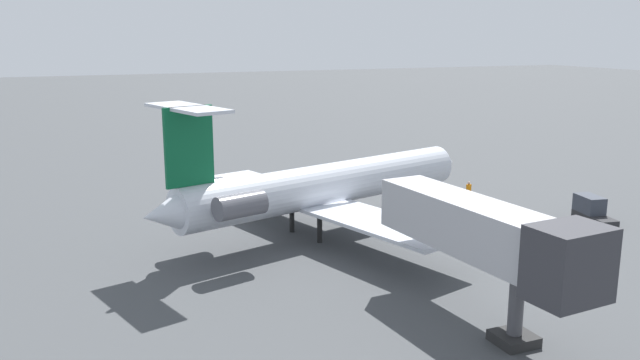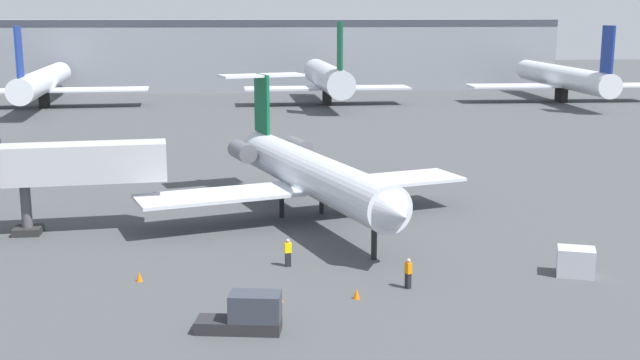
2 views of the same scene
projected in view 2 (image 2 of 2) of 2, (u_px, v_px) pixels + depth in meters
name	position (u px, v px, depth m)	size (l,w,h in m)	color
ground_plane	(310.00, 222.00, 57.62)	(400.00, 400.00, 0.10)	#424447
regional_jet	(308.00, 171.00, 57.39)	(24.86, 27.42, 9.88)	silver
jet_bridge	(51.00, 165.00, 53.60)	(13.59, 4.00, 6.41)	#ADADB2
ground_crew_marshaller	(288.00, 252.00, 47.06)	(0.44, 0.32, 1.69)	black
ground_crew_loader	(408.00, 273.00, 43.29)	(0.36, 0.46, 1.69)	black
baggage_tug_lead	(248.00, 315.00, 37.34)	(4.19, 2.11, 1.90)	#262628
cargo_container_uld	(576.00, 262.00, 45.42)	(2.48, 2.18, 1.62)	silver
traffic_cone_near	(139.00, 276.00, 44.55)	(0.36, 0.36, 0.55)	orange
traffic_cone_mid	(357.00, 294.00, 41.79)	(0.36, 0.36, 0.55)	orange
traffic_cone_far	(280.00, 297.00, 41.32)	(0.36, 0.36, 0.55)	orange
terminal_building	(252.00, 54.00, 160.52)	(120.45, 18.71, 13.76)	gray
parked_airliner_west_end	(43.00, 82.00, 127.14)	(33.22, 39.38, 13.18)	silver
parked_airliner_west_mid	(327.00, 78.00, 131.18)	(27.32, 32.53, 13.72)	silver
parked_airliner_centre	(563.00, 78.00, 135.74)	(32.41, 38.43, 13.14)	silver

